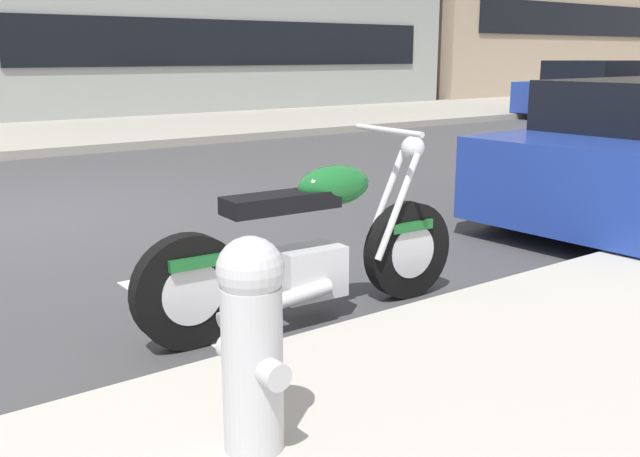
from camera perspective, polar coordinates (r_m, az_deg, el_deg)
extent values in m
plane|color=#3D3D3F|center=(7.52, -22.17, 0.78)|extent=(260.00, 260.00, 0.00)
cube|color=gray|center=(19.57, 8.45, 9.18)|extent=(120.00, 5.00, 0.14)
cube|color=silver|center=(4.26, -9.64, -7.75)|extent=(0.12, 2.20, 0.01)
cylinder|color=black|center=(4.68, 6.94, -1.70)|extent=(0.63, 0.14, 0.63)
cylinder|color=silver|center=(4.68, 6.94, -1.70)|extent=(0.35, 0.14, 0.35)
cylinder|color=black|center=(3.91, -10.36, -4.92)|extent=(0.63, 0.14, 0.63)
cylinder|color=silver|center=(3.91, -10.36, -4.92)|extent=(0.35, 0.14, 0.35)
cube|color=silver|center=(4.25, -0.91, -3.41)|extent=(0.41, 0.28, 0.30)
cube|color=black|center=(4.05, -3.09, 2.09)|extent=(0.69, 0.26, 0.10)
ellipsoid|color=#196028|center=(4.23, 1.12, 3.43)|extent=(0.49, 0.27, 0.24)
cube|color=#196028|center=(3.87, -9.78, -2.38)|extent=(0.37, 0.20, 0.06)
cube|color=#196028|center=(4.62, 6.81, 0.33)|extent=(0.33, 0.18, 0.06)
cylinder|color=silver|center=(4.56, 5.06, 2.03)|extent=(0.34, 0.06, 0.65)
cylinder|color=silver|center=(4.46, 6.18, 1.73)|extent=(0.34, 0.06, 0.65)
cylinder|color=silver|center=(4.42, 5.43, 7.75)|extent=(0.07, 0.62, 0.04)
sphere|color=silver|center=(4.56, 7.37, 6.36)|extent=(0.15, 0.15, 0.15)
cylinder|color=silver|center=(4.01, -3.46, -5.87)|extent=(0.71, 0.13, 0.16)
cylinder|color=black|center=(6.84, 14.89, 2.80)|extent=(0.63, 0.25, 0.62)
cube|color=navy|center=(19.69, 20.73, 9.82)|extent=(4.35, 2.13, 0.74)
cube|color=black|center=(19.72, 20.97, 11.60)|extent=(2.29, 1.85, 0.50)
cylinder|color=black|center=(18.06, 20.81, 8.85)|extent=(0.63, 0.26, 0.62)
cylinder|color=black|center=(18.96, 16.27, 9.37)|extent=(0.63, 0.26, 0.62)
cylinder|color=black|center=(21.34, 20.56, 9.47)|extent=(0.63, 0.26, 0.62)
cylinder|color=#B7B7BC|center=(2.63, -5.36, -11.01)|extent=(0.22, 0.22, 0.62)
sphere|color=#B7B7BC|center=(2.50, -5.55, -3.31)|extent=(0.24, 0.24, 0.24)
cylinder|color=#B7B7BC|center=(2.73, -6.92, -9.40)|extent=(0.10, 0.08, 0.10)
cylinder|color=#B7B7BC|center=(2.51, -3.69, -11.47)|extent=(0.10, 0.08, 0.10)
cube|color=black|center=(18.72, -6.06, 14.41)|extent=(11.60, 0.06, 1.10)
cube|color=black|center=(29.08, 20.60, 15.19)|extent=(11.88, 0.06, 1.10)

